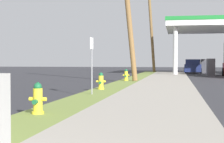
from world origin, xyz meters
TOP-DOWN VIEW (x-y plane):
  - fire_hydrant_nearest at (0.53, 4.99)m, footprint 0.42×0.38m
  - fire_hydrant_second at (0.45, 12.40)m, footprint 0.42×0.38m
  - fire_hydrant_third at (0.56, 19.46)m, footprint 0.42×0.37m
  - utility_pole_midground at (0.67, 19.25)m, footprint 1.83×0.47m
  - utility_pole_background at (0.82, 38.41)m, footprint 1.53×0.37m
  - street_sign_post at (0.61, 10.02)m, footprint 0.05×0.36m
  - car_navy_by_near_pump at (5.53, 38.91)m, footprint 2.09×4.57m

SIDE VIEW (x-z plane):
  - fire_hydrant_nearest at x=0.53m, z-range 0.07..0.82m
  - fire_hydrant_second at x=0.45m, z-range 0.07..0.82m
  - fire_hydrant_third at x=0.56m, z-range 0.07..0.82m
  - car_navy_by_near_pump at x=5.53m, z-range -0.07..1.51m
  - street_sign_post at x=0.61m, z-range 0.57..2.69m
  - utility_pole_background at x=0.82m, z-range 0.20..9.77m
  - utility_pole_midground at x=0.67m, z-range 0.20..9.94m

